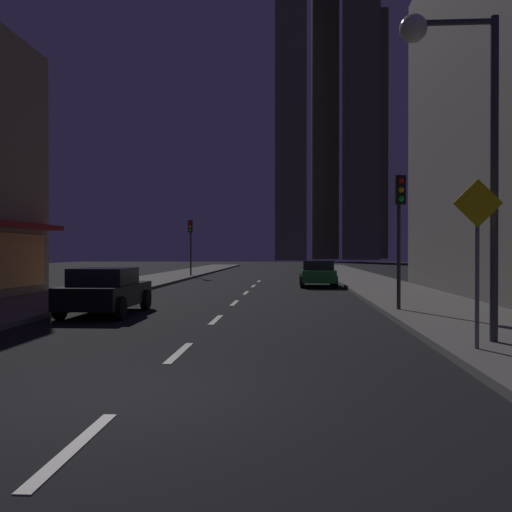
{
  "coord_description": "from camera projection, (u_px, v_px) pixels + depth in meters",
  "views": [
    {
      "loc": [
        2.16,
        -7.42,
        1.95
      ],
      "look_at": [
        0.0,
        26.27,
        1.69
      ],
      "focal_mm": 39.25,
      "sensor_mm": 36.0,
      "label": 1
    }
  ],
  "objects": [
    {
      "name": "car_parked_far",
      "position": [
        318.0,
        273.0,
        31.11
      ],
      "size": [
        1.98,
        4.24,
        1.45
      ],
      "color": "#1E722D",
      "rests_on": "ground"
    },
    {
      "name": "ground_plane",
      "position": [
        261.0,
        280.0,
        39.49
      ],
      "size": [
        78.0,
        136.0,
        0.1
      ],
      "primitive_type": "cube",
      "color": "black"
    },
    {
      "name": "skyscraper_distant_mid",
      "position": [
        325.0,
        105.0,
        144.88
      ],
      "size": [
        6.8,
        5.71,
        79.84
      ],
      "primitive_type": "cube",
      "color": "#363328",
      "rests_on": "ground"
    },
    {
      "name": "sidewalk_right",
      "position": [
        361.0,
        278.0,
        39.05
      ],
      "size": [
        4.0,
        76.0,
        0.15
      ],
      "primitive_type": "cube",
      "color": "#605E59",
      "rests_on": "ground"
    },
    {
      "name": "skyscraper_distant_short",
      "position": [
        361.0,
        104.0,
        135.32
      ],
      "size": [
        8.08,
        8.91,
        75.26
      ],
      "primitive_type": "cube",
      "color": "brown",
      "rests_on": "ground"
    },
    {
      "name": "sidewalk_left",
      "position": [
        163.0,
        278.0,
        39.94
      ],
      "size": [
        4.0,
        76.0,
        0.15
      ],
      "primitive_type": "cube",
      "color": "#605E59",
      "rests_on": "ground"
    },
    {
      "name": "car_parked_near",
      "position": [
        106.0,
        291.0,
        17.3
      ],
      "size": [
        1.98,
        4.24,
        1.45
      ],
      "color": "black",
      "rests_on": "ground"
    },
    {
      "name": "traffic_light_near_right",
      "position": [
        400.0,
        212.0,
        17.32
      ],
      "size": [
        0.32,
        0.48,
        4.2
      ],
      "color": "#2D2D2D",
      "rests_on": "sidewalk_right"
    },
    {
      "name": "skyscraper_distant_tall",
      "position": [
        291.0,
        108.0,
        125.47
      ],
      "size": [
        6.95,
        6.76,
        68.36
      ],
      "primitive_type": "cube",
      "color": "#625D49",
      "rests_on": "ground"
    },
    {
      "name": "skyscraper_distant_slender",
      "position": [
        376.0,
        136.0,
        159.45
      ],
      "size": [
        6.06,
        6.73,
        70.13
      ],
      "primitive_type": "cube",
      "color": "#38362A",
      "rests_on": "ground"
    },
    {
      "name": "lane_marking_center",
      "position": [
        235.0,
        303.0,
        21.13
      ],
      "size": [
        0.16,
        33.4,
        0.01
      ],
      "color": "silver",
      "rests_on": "ground"
    },
    {
      "name": "fire_hydrant_far_left",
      "position": [
        123.0,
        283.0,
        26.65
      ],
      "size": [
        0.42,
        0.3,
        0.65
      ],
      "color": "#B2B2B2",
      "rests_on": "sidewalk_left"
    },
    {
      "name": "street_lamp_right",
      "position": [
        453.0,
        96.0,
        11.2
      ],
      "size": [
        1.96,
        0.56,
        6.58
      ],
      "color": "#38383D",
      "rests_on": "sidewalk_right"
    },
    {
      "name": "traffic_light_far_left",
      "position": [
        190.0,
        235.0,
        42.27
      ],
      "size": [
        0.32,
        0.48,
        4.2
      ],
      "color": "#2D2D2D",
      "rests_on": "sidewalk_left"
    },
    {
      "name": "pedestrian_crossing_sign",
      "position": [
        477.0,
        248.0,
        10.36
      ],
      "size": [
        0.91,
        0.08,
        3.15
      ],
      "color": "slate",
      "rests_on": "sidewalk_right"
    }
  ]
}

